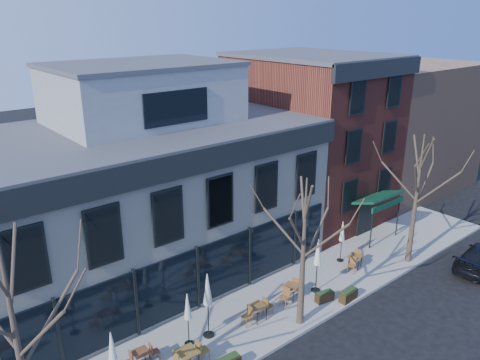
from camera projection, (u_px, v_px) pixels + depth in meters
ground at (198, 311)px, 22.61m from camera, size 120.00×120.00×0.00m
sidewalk_front at (277, 304)px, 22.98m from camera, size 33.50×4.70×0.15m
corner_building at (142, 191)px, 24.77m from camera, size 18.39×10.39×11.10m
red_brick_building at (309, 136)px, 32.18m from camera, size 8.20×11.78×11.18m
bg_building at (381, 123)px, 39.15m from camera, size 12.00×12.00×10.00m
tree_corner at (19, 348)px, 13.77m from camera, size 3.93×3.98×7.92m
tree_mid at (304, 252)px, 20.33m from camera, size 3.50×3.55×7.04m
tree_right at (416, 198)px, 25.67m from camera, size 3.72×3.77×7.48m
cafe_set_1 at (141, 357)px, 18.72m from camera, size 1.60×0.69×0.83m
cafe_set_2 at (188, 358)px, 18.53m from camera, size 1.96×0.79×1.03m
cafe_set_3 at (258, 311)px, 21.55m from camera, size 1.76×0.71×0.93m
cafe_set_4 at (291, 291)px, 23.14m from camera, size 1.81×0.91×0.93m
cafe_set_5 at (355, 260)px, 26.07m from camera, size 1.73×0.94×0.89m
umbrella_0 at (112, 349)px, 17.19m from camera, size 0.40×0.40×2.50m
umbrella_1 at (188, 309)px, 19.52m from camera, size 0.40×0.40×2.50m
umbrella_2 at (208, 293)px, 19.91m from camera, size 0.50×0.50×3.10m
umbrella_3 at (318, 255)px, 23.32m from camera, size 0.47×0.47×2.92m
umbrella_4 at (342, 233)px, 26.37m from camera, size 0.39×0.39×2.45m
planter_2 at (325, 296)px, 23.05m from camera, size 1.00×0.56×0.53m
planter_3 at (348, 295)px, 23.11m from camera, size 1.06×0.47×0.58m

